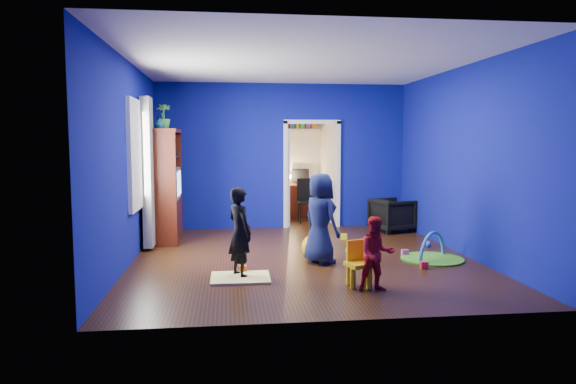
{
  "coord_description": "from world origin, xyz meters",
  "views": [
    {
      "loc": [
        -1.11,
        -7.52,
        1.75
      ],
      "look_at": [
        -0.17,
        0.4,
        0.96
      ],
      "focal_mm": 32.0,
      "sensor_mm": 36.0,
      "label": 1
    }
  ],
  "objects": [
    {
      "name": "hopper_ball",
      "position": [
        0.16,
        -0.11,
        0.18
      ],
      "size": [
        0.37,
        0.37,
        0.37
      ],
      "primitive_type": "sphere",
      "color": "yellow",
      "rests_on": "floor"
    },
    {
      "name": "folding_chair",
      "position": [
        0.6,
        3.3,
        0.46
      ],
      "size": [
        0.4,
        0.4,
        0.92
      ],
      "primitive_type": "cube",
      "color": "black",
      "rests_on": "floor"
    },
    {
      "name": "curtain",
      "position": [
        -2.37,
        0.9,
        1.25
      ],
      "size": [
        0.14,
        0.42,
        2.4
      ],
      "primitive_type": "cube",
      "color": "slate",
      "rests_on": "floor"
    },
    {
      "name": "toy_5",
      "position": [
        0.96,
        1.35,
        0.05
      ],
      "size": [
        0.1,
        0.08,
        0.1
      ],
      "primitive_type": "cube",
      "color": "yellow",
      "rests_on": "floor"
    },
    {
      "name": "potted_plant",
      "position": [
        -2.22,
        1.8,
        2.19
      ],
      "size": [
        0.26,
        0.26,
        0.45
      ],
      "primitive_type": "imported",
      "rotation": [
        0.0,
        0.0,
        0.01
      ],
      "color": "green",
      "rests_on": "tv_armoire"
    },
    {
      "name": "play_mat",
      "position": [
        1.9,
        -0.35,
        0.01
      ],
      "size": [
        0.92,
        0.92,
        0.02
      ],
      "primitive_type": "cylinder",
      "color": "#4DA124",
      "rests_on": "floor"
    },
    {
      "name": "child_black",
      "position": [
        -0.95,
        -0.99,
        0.58
      ],
      "size": [
        0.45,
        0.51,
        1.17
      ],
      "primitive_type": "imported",
      "rotation": [
        0.0,
        0.0,
        2.08
      ],
      "color": "black",
      "rests_on": "floor"
    },
    {
      "name": "window_left",
      "position": [
        -2.48,
        0.35,
        1.55
      ],
      "size": [
        0.03,
        0.95,
        1.55
      ],
      "primitive_type": "cube",
      "color": "white",
      "rests_on": "wall_left"
    },
    {
      "name": "wall_left",
      "position": [
        -2.5,
        0.0,
        1.45
      ],
      "size": [
        0.02,
        5.5,
        2.9
      ],
      "primitive_type": "cube",
      "color": "navy",
      "rests_on": "floor"
    },
    {
      "name": "desk_lamp",
      "position": [
        0.32,
        4.32,
        0.93
      ],
      "size": [
        0.14,
        0.14,
        0.14
      ],
      "primitive_type": "sphere",
      "color": "#FFD88C",
      "rests_on": "study_desk"
    },
    {
      "name": "armchair",
      "position": [
        2.08,
        2.06,
        0.32
      ],
      "size": [
        0.89,
        0.88,
        0.65
      ],
      "primitive_type": "imported",
      "rotation": [
        0.0,
        0.0,
        1.89
      ],
      "color": "black",
      "rests_on": "floor"
    },
    {
      "name": "study_desk",
      "position": [
        0.6,
        4.26,
        0.38
      ],
      "size": [
        0.88,
        0.44,
        0.75
      ],
      "primitive_type": "cube",
      "color": "#3D140A",
      "rests_on": "floor"
    },
    {
      "name": "tv_armoire",
      "position": [
        -2.22,
        1.58,
        0.98
      ],
      "size": [
        0.58,
        1.14,
        1.96
      ],
      "primitive_type": "cube",
      "color": "#3C160A",
      "rests_on": "floor"
    },
    {
      "name": "toy_0",
      "position": [
        1.57,
        -0.86,
        0.05
      ],
      "size": [
        0.1,
        0.08,
        0.1
      ],
      "primitive_type": "cube",
      "color": "#F92932",
      "rests_on": "floor"
    },
    {
      "name": "child_navy",
      "position": [
        0.21,
        -0.36,
        0.65
      ],
      "size": [
        0.67,
        0.76,
        1.3
      ],
      "primitive_type": "imported",
      "rotation": [
        0.0,
        0.0,
        2.08
      ],
      "color": "#0E1435",
      "rests_on": "floor"
    },
    {
      "name": "wall_front",
      "position": [
        0.0,
        -2.75,
        1.45
      ],
      "size": [
        5.0,
        0.02,
        2.9
      ],
      "primitive_type": "cube",
      "color": "navy",
      "rests_on": "floor"
    },
    {
      "name": "toddler_red",
      "position": [
        0.61,
        -1.8,
        0.44
      ],
      "size": [
        0.43,
        0.34,
        0.88
      ],
      "primitive_type": "imported",
      "rotation": [
        0.0,
        0.0,
        -0.02
      ],
      "color": "red",
      "rests_on": "floor"
    },
    {
      "name": "kid_chair",
      "position": [
        0.46,
        -1.6,
        0.25
      ],
      "size": [
        0.35,
        0.35,
        0.5
      ],
      "primitive_type": "cube",
      "rotation": [
        0.0,
        0.0,
        0.31
      ],
      "color": "yellow",
      "rests_on": "floor"
    },
    {
      "name": "doorway",
      "position": [
        0.6,
        2.75,
        1.05
      ],
      "size": [
        1.16,
        0.1,
        2.1
      ],
      "primitive_type": "cube",
      "color": "white",
      "rests_on": "floor"
    },
    {
      "name": "toy_1",
      "position": [
        2.2,
        0.53,
        0.06
      ],
      "size": [
        0.11,
        0.11,
        0.11
      ],
      "primitive_type": "sphere",
      "color": "blue",
      "rests_on": "floor"
    },
    {
      "name": "toy_2",
      "position": [
        -0.91,
        -0.8,
        0.05
      ],
      "size": [
        0.1,
        0.08,
        0.1
      ],
      "primitive_type": "cube",
      "color": "#FF650D",
      "rests_on": "floor"
    },
    {
      "name": "toy_arch",
      "position": [
        1.9,
        -0.35,
        0.02
      ],
      "size": [
        0.64,
        0.59,
        0.82
      ],
      "primitive_type": "torus",
      "rotation": [
        1.57,
        0.0,
        0.74
      ],
      "color": "#3F8CD8",
      "rests_on": "floor"
    },
    {
      "name": "crt_tv",
      "position": [
        -2.18,
        1.58,
        1.02
      ],
      "size": [
        0.46,
        0.7,
        0.54
      ],
      "primitive_type": "cube",
      "color": "silver",
      "rests_on": "tv_armoire"
    },
    {
      "name": "ceiling",
      "position": [
        0.0,
        0.0,
        2.9
      ],
      "size": [
        5.0,
        5.5,
        0.01
      ],
      "primitive_type": "cube",
      "color": "white",
      "rests_on": "wall_back"
    },
    {
      "name": "alcove",
      "position": [
        0.6,
        3.62,
        1.25
      ],
      "size": [
        1.0,
        1.75,
        2.5
      ],
      "primitive_type": null,
      "color": "silver",
      "rests_on": "floor"
    },
    {
      "name": "book_shelf",
      "position": [
        0.6,
        4.37,
        2.02
      ],
      "size": [
        0.88,
        0.24,
        0.04
      ],
      "primitive_type": "cube",
      "color": "white",
      "rests_on": "study_desk"
    },
    {
      "name": "wall_right",
      "position": [
        2.5,
        0.0,
        1.45
      ],
      "size": [
        0.02,
        5.5,
        2.9
      ],
      "primitive_type": "cube",
      "color": "navy",
      "rests_on": "floor"
    },
    {
      "name": "vase",
      "position": [
        -2.22,
        1.28,
        2.05
      ],
      "size": [
        0.2,
        0.2,
        0.18
      ],
      "primitive_type": "imported",
      "rotation": [
        0.0,
        0.0,
        -0.21
      ],
      "color": "#0C5A65",
      "rests_on": "tv_armoire"
    },
    {
      "name": "toy_4",
      "position": [
        1.58,
        -0.07,
        0.05
      ],
      "size": [
        0.1,
        0.08,
        0.1
      ],
      "primitive_type": "cube",
      "color": "#B84594",
      "rests_on": "floor"
    },
    {
      "name": "wall_back",
      "position": [
        0.0,
        2.75,
        1.45
      ],
      "size": [
        5.0,
        0.02,
        2.9
      ],
      "primitive_type": "cube",
      "color": "navy",
      "rests_on": "floor"
    },
    {
      "name": "toy_3",
      "position": [
        0.76,
        0.19,
        0.06
      ],
      "size": [
        0.11,
        0.11,
        0.11
      ],
      "primitive_type": "sphere",
      "color": "green",
      "rests_on": "floor"
    },
    {
      "name": "desk_monitor",
      "position": [
        0.6,
        4.38,
        0.95
      ],
      "size": [
        0.4,
        0.05,
        0.32
      ],
      "primitive_type": "cube",
      "color": "black",
      "rests_on": "study_desk"
    },
    {
      "name": "floor",
      "position": [
        0.0,
        0.0,
        0.0
      ],
      "size": [
        5.0,
        5.5,
        0.01
      ],
      "primitive_type": "cube",
      "color": "black",
      "rests_on": "ground"
    },
    {
      "name": "yellow_blanket",
      "position": [
        -0.95,
        -1.09,
        0.01
      ],
      "size": [
        0.76,
        0.61,
        0.03
      ],
      "primitive_type": "cube",
      "rotation": [
        0.0,
        0.0,
        -0.01
      ],
      "color": "#F2E07A",
      "rests_on": "floor"
    }
  ]
}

